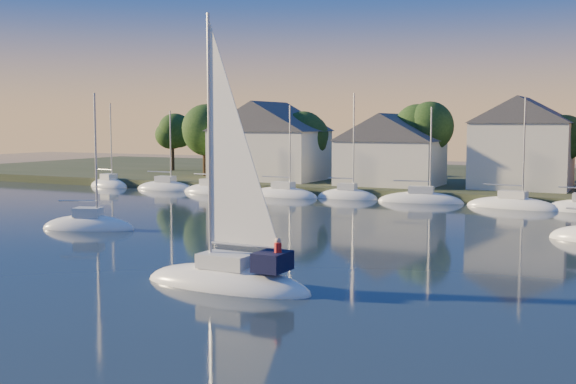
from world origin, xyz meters
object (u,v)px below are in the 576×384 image
Objects in this scene: hero_sailboat at (229,275)px; drifting_sailboat_left at (89,228)px; clubhouse_centre at (390,148)px; clubhouse_east at (522,142)px; clubhouse_west at (270,140)px.

hero_sailboat reaches higher than drifting_sailboat_left.
drifting_sailboat_left is (-11.54, -36.64, -5.04)m from clubhouse_centre.
clubhouse_centre is at bearing -171.87° from clubhouse_east.
clubhouse_centre is 1.02× the size of drifting_sailboat_left.
clubhouse_centre is 49.33m from hero_sailboat.
clubhouse_east reaches higher than clubhouse_centre.
hero_sailboat is 22.80m from drifting_sailboat_left.
clubhouse_centre is 14.17m from clubhouse_east.
drifting_sailboat_left is (-19.48, 11.83, -0.50)m from hero_sailboat.
drifting_sailboat_left is at bearing -107.49° from clubhouse_centre.
clubhouse_centre is at bearing -3.58° from clubhouse_west.
clubhouse_west is 1.18× the size of clubhouse_centre.
hero_sailboat reaches higher than clubhouse_west.
clubhouse_east is (14.00, 2.00, 0.87)m from clubhouse_centre.
clubhouse_west is 55.22m from hero_sailboat.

